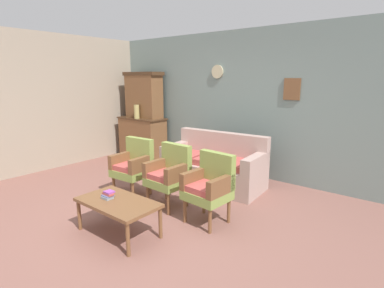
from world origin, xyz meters
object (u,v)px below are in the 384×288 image
Objects in this scene: floral_couch at (214,167)px; coffee_table at (118,204)px; armchair_by_doorway at (210,185)px; book_stack_on_table at (108,195)px; vase_on_cabinet at (137,112)px; armchair_row_middle at (133,164)px; armchair_near_cabinet at (169,173)px; side_cabinet at (143,137)px.

floral_couch is 2.10m from coffee_table.
armchair_by_doorway is 0.90× the size of coffee_table.
floral_couch is at bearing 122.07° from armchair_by_doorway.
armchair_by_doorway is 1.26m from book_stack_on_table.
book_stack_on_table is (-0.08, -2.12, 0.14)m from floral_couch.
vase_on_cabinet reaches higher than floral_couch.
armchair_row_middle is 1.48m from armchair_by_doorway.
armchair_by_doorway reaches higher than book_stack_on_table.
side_cabinet is at bearing 145.33° from armchair_near_cabinet.
book_stack_on_table is (-0.15, -0.02, 0.09)m from coffee_table.
armchair_row_middle is 0.74m from armchair_near_cabinet.
coffee_table is 0.18m from book_stack_on_table.
side_cabinet is at bearing 133.25° from coffee_table.
floral_couch is at bearing 91.93° from coffee_table.
armchair_by_doorway is at bearing -28.51° from side_cabinet.
vase_on_cabinet reaches higher than armchair_by_doorway.
coffee_table is (2.50, -2.65, -0.09)m from side_cabinet.
armchair_near_cabinet is at bearing 176.39° from armchair_by_doorway.
armchair_row_middle is (1.67, -1.70, 0.03)m from side_cabinet.
armchair_near_cabinet is 0.75m from armchair_by_doorway.
side_cabinet reaches higher than armchair_by_doorway.
floral_couch is at bearing 87.86° from book_stack_on_table.
armchair_row_middle is 1.26m from coffee_table.
armchair_near_cabinet is 6.54× the size of book_stack_on_table.
floral_couch is 12.82× the size of book_stack_on_table.
armchair_by_doorway is (3.15, -1.71, 0.03)m from side_cabinet.
side_cabinet is 2.93m from armchair_near_cabinet.
armchair_near_cabinet is at bearing 3.05° from armchair_row_middle.
armchair_near_cabinet is at bearing 95.11° from coffee_table.
vase_on_cabinet is at bearing 134.86° from coffee_table.
floral_couch is (2.42, -0.55, -0.14)m from side_cabinet.
book_stack_on_table is at bearing -171.02° from coffee_table.
book_stack_on_table is (0.67, -0.97, -0.04)m from armchair_row_middle.
vase_on_cabinet is 2.54m from floral_couch.
armchair_by_doorway is (0.74, -0.05, 0.00)m from armchair_near_cabinet.
book_stack_on_table is at bearing -47.21° from vase_on_cabinet.
coffee_table is at bearing -45.14° from vase_on_cabinet.
side_cabinet is 2.49m from floral_couch.
floral_couch is at bearing -8.85° from vase_on_cabinet.
coffee_table is (2.46, -2.47, -0.71)m from vase_on_cabinet.
vase_on_cabinet is 0.34× the size of armchair_near_cabinet.
coffee_table is at bearing -49.01° from armchair_row_middle.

